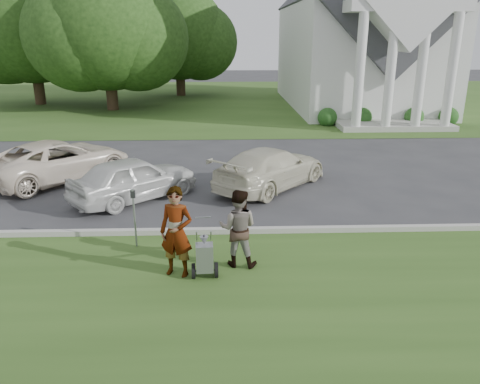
{
  "coord_description": "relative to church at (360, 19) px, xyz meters",
  "views": [
    {
      "loc": [
        -0.41,
        -10.62,
        4.9
      ],
      "look_at": [
        -0.03,
        0.0,
        1.32
      ],
      "focal_mm": 35.0,
      "sensor_mm": 36.0,
      "label": 1
    }
  ],
  "objects": [
    {
      "name": "ground",
      "position": [
        -9.0,
        -23.11,
        -5.94
      ],
      "size": [
        120.0,
        120.0,
        0.0
      ],
      "primitive_type": "plane",
      "color": "#333335",
      "rests_on": "ground"
    },
    {
      "name": "person_left",
      "position": [
        -10.42,
        -24.72,
        -4.96
      ],
      "size": [
        0.82,
        0.66,
        1.96
      ],
      "primitive_type": "imported",
      "rotation": [
        0.0,
        0.0,
        -0.29
      ],
      "color": "#999999",
      "rests_on": "ground"
    },
    {
      "name": "tree_back",
      "position": [
        -13.01,
        6.87,
        -1.21
      ],
      "size": [
        9.61,
        7.6,
        8.89
      ],
      "color": "#332316",
      "rests_on": "ground"
    },
    {
      "name": "church",
      "position": [
        0.0,
        0.0,
        0.0
      ],
      "size": [
        9.19,
        19.0,
        24.1
      ],
      "color": "white",
      "rests_on": "ground"
    },
    {
      "name": "tree_far",
      "position": [
        -23.01,
        1.87,
        -0.25
      ],
      "size": [
        11.64,
        9.2,
        10.73
      ],
      "color": "#332316",
      "rests_on": "ground"
    },
    {
      "name": "church_lawn",
      "position": [
        -9.0,
        3.89,
        -5.93
      ],
      "size": [
        80.0,
        30.0,
        0.01
      ],
      "primitive_type": "cube",
      "color": "#2E4D1A",
      "rests_on": "ground"
    },
    {
      "name": "tree_left",
      "position": [
        -17.01,
        -1.13,
        -0.83
      ],
      "size": [
        10.63,
        8.4,
        9.71
      ],
      "color": "#332316",
      "rests_on": "ground"
    },
    {
      "name": "person_right",
      "position": [
        -9.12,
        -24.32,
        -5.06
      ],
      "size": [
        0.97,
        0.81,
        1.76
      ],
      "primitive_type": "imported",
      "rotation": [
        0.0,
        0.0,
        2.96
      ],
      "color": "#999999",
      "rests_on": "ground"
    },
    {
      "name": "striping_cart",
      "position": [
        -9.84,
        -24.85,
        -5.5
      ],
      "size": [
        0.58,
        1.12,
        1.03
      ],
      "rotation": [
        0.0,
        0.0,
        0.06
      ],
      "color": "black",
      "rests_on": "ground"
    },
    {
      "name": "parking_meter_near",
      "position": [
        -11.56,
        -23.28,
        -5.01
      ],
      "size": [
        0.11,
        0.1,
        1.47
      ],
      "color": "gray",
      "rests_on": "ground"
    },
    {
      "name": "grass_strip",
      "position": [
        -9.0,
        -26.11,
        -5.93
      ],
      "size": [
        80.0,
        7.0,
        0.01
      ],
      "primitive_type": "cube",
      "color": "#2E4D1A",
      "rests_on": "ground"
    },
    {
      "name": "car_a",
      "position": [
        -15.25,
        -17.54,
        -5.23
      ],
      "size": [
        5.11,
        5.39,
        1.42
      ],
      "primitive_type": "imported",
      "rotation": [
        0.0,
        0.0,
        2.43
      ],
      "color": "silver",
      "rests_on": "ground"
    },
    {
      "name": "car_c",
      "position": [
        -7.84,
        -18.7,
        -5.26
      ],
      "size": [
        4.49,
        4.75,
        1.35
      ],
      "primitive_type": "imported",
      "rotation": [
        0.0,
        0.0,
        2.42
      ],
      "color": "beige",
      "rests_on": "ground"
    },
    {
      "name": "car_b",
      "position": [
        -12.21,
        -19.79,
        -5.25
      ],
      "size": [
        4.09,
        3.88,
        1.37
      ],
      "primitive_type": "imported",
      "rotation": [
        0.0,
        0.0,
        2.29
      ],
      "color": "silver",
      "rests_on": "ground"
    },
    {
      "name": "curb",
      "position": [
        -9.0,
        -22.56,
        -5.86
      ],
      "size": [
        80.0,
        0.18,
        0.15
      ],
      "primitive_type": "cube",
      "color": "#9E9E93",
      "rests_on": "ground"
    }
  ]
}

